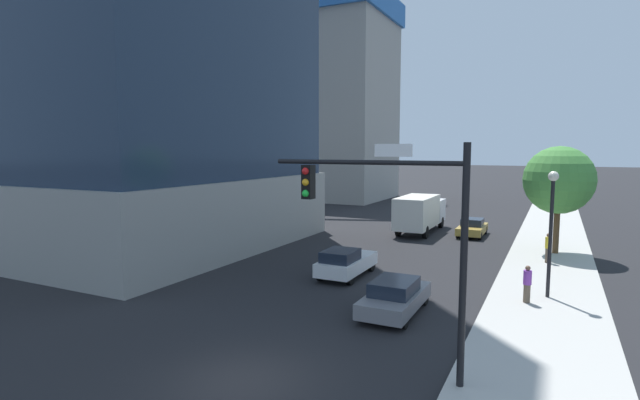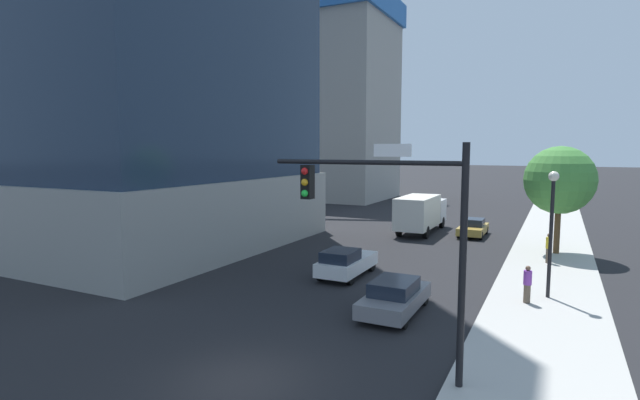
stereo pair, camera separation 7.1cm
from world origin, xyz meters
name	(u,v)px [view 1 (the left image)]	position (x,y,z in m)	size (l,w,h in m)	color
ground_plane	(242,381)	(0.00, 0.00, 0.00)	(400.00, 400.00, 0.00)	black
sidewalk	(549,262)	(7.71, 20.00, 0.07)	(4.74, 120.00, 0.15)	#B2AFA8
construction_building	(336,90)	(-19.30, 49.07, 14.58)	(18.01, 16.86, 34.27)	#9E9B93
traffic_light_pole	(394,216)	(3.77, 2.23, 4.77)	(5.88, 0.48, 6.71)	black
street_lamp	(552,215)	(7.75, 12.22, 3.82)	(0.44, 0.44, 5.58)	black
street_tree	(559,180)	(7.99, 22.50, 4.75)	(4.22, 4.22, 6.73)	brown
car_gray	(395,296)	(2.18, 7.60, 0.70)	(1.90, 4.46, 1.41)	slate
car_white	(346,262)	(-1.86, 11.91, 0.77)	(1.85, 4.40, 1.55)	silver
car_gold	(472,227)	(2.18, 27.27, 0.66)	(1.82, 4.24, 1.35)	#AD8938
box_truck	(420,212)	(-1.86, 26.96, 1.68)	(2.40, 7.82, 2.99)	silver
pedestrian_yellow_shirt	(548,248)	(7.61, 19.37, 1.03)	(0.34, 0.34, 1.73)	brown
pedestrian_purple_shirt	(527,284)	(6.96, 10.98, 0.96)	(0.34, 0.34, 1.61)	brown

